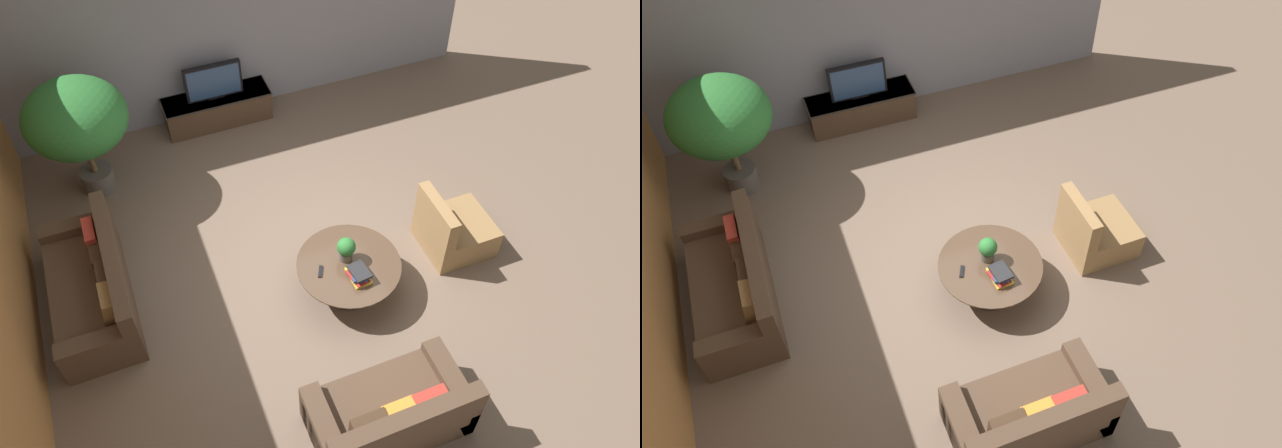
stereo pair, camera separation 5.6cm
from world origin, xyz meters
The scene contains 12 objects.
ground_plane centered at (0.00, 0.00, 0.00)m, with size 24.00×24.00×0.00m, color brown.
back_wall_stone centered at (0.00, 3.26, 1.50)m, with size 7.40×0.12×3.00m, color gray.
media_console centered at (-0.34, 2.94, 0.24)m, with size 1.58×0.50×0.46m.
television centered at (-0.34, 2.94, 0.72)m, with size 0.82×0.13×0.53m.
coffee_table centered at (0.22, -0.59, 0.31)m, with size 1.19×1.19×0.44m.
couch_by_wall centered at (-2.52, 0.27, 0.29)m, with size 0.84×1.89×0.84m.
couch_near_entry centered at (-0.09, -2.31, 0.29)m, with size 1.53×0.84×0.84m.
armchair_wicker centered at (1.66, -0.47, 0.27)m, with size 0.80×0.76×0.86m.
potted_palm_tall centered at (-2.22, 2.18, 1.16)m, with size 1.27×1.27×1.65m.
potted_plant_tabletop centered at (0.22, -0.50, 0.62)m, with size 0.21×0.21×0.32m.
book_stack centered at (0.25, -0.80, 0.50)m, with size 0.24×0.33×0.12m.
remote_black centered at (-0.12, -0.57, 0.45)m, with size 0.04×0.16×0.02m, color black.
Camera 2 is at (-1.63, -4.48, 6.03)m, focal length 35.00 mm.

